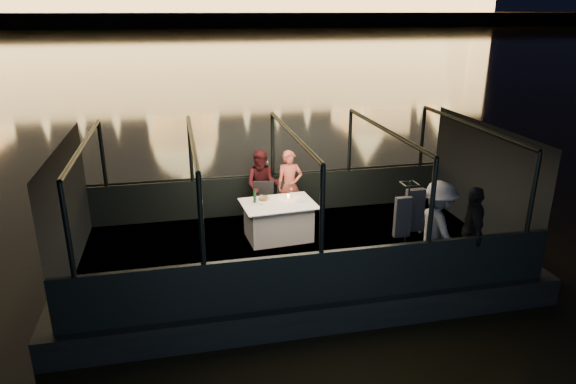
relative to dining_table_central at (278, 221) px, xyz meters
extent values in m
plane|color=black|center=(0.16, 79.43, -0.89)|extent=(500.00, 500.00, 0.00)
cube|color=black|center=(0.16, -0.57, -0.89)|extent=(8.60, 4.40, 1.00)
cube|color=black|center=(0.16, -0.57, -0.41)|extent=(8.00, 4.00, 0.04)
cube|color=black|center=(0.16, 1.43, 0.06)|extent=(8.00, 0.08, 0.90)
cube|color=black|center=(0.16, -2.57, 0.06)|extent=(8.00, 0.08, 0.90)
cube|color=#423D33|center=(0.16, 209.43, 0.11)|extent=(400.00, 140.00, 6.00)
cube|color=white|center=(0.00, 0.00, 0.00)|extent=(1.53, 1.17, 0.77)
cube|color=black|center=(-0.14, 0.70, 0.06)|extent=(0.52, 0.52, 0.94)
cube|color=black|center=(0.37, 0.79, 0.06)|extent=(0.45, 0.45, 0.87)
imported|color=#D65E4D|center=(0.45, 0.99, 0.36)|extent=(0.59, 0.42, 1.56)
imported|color=#3E1115|center=(-0.14, 1.09, 0.36)|extent=(0.90, 0.78, 1.59)
imported|color=silver|center=(2.40, -2.04, 0.47)|extent=(0.76, 1.18, 1.72)
imported|color=black|center=(2.98, -2.18, 0.47)|extent=(0.69, 1.04, 1.64)
cylinder|color=#133517|center=(-0.45, 0.15, 0.53)|extent=(0.07, 0.07, 0.29)
cylinder|color=brown|center=(-0.26, 0.24, 0.42)|extent=(0.23, 0.23, 0.07)
cylinder|color=gold|center=(0.26, 0.24, 0.42)|extent=(0.06, 0.06, 0.07)
cylinder|color=silver|center=(0.47, 0.05, 0.39)|extent=(0.34, 0.34, 0.02)
cylinder|color=silver|center=(-0.24, 0.30, 0.39)|extent=(0.27, 0.27, 0.02)
camera|label=1|loc=(-1.87, -9.45, 4.05)|focal=32.00mm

